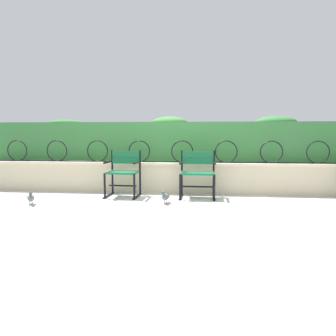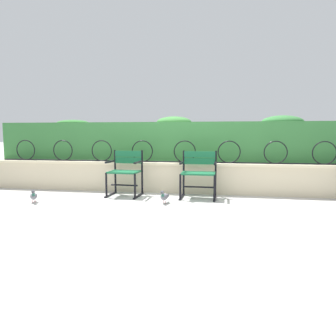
{
  "view_description": "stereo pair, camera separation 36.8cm",
  "coord_description": "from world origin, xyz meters",
  "px_view_note": "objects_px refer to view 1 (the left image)",
  "views": [
    {
      "loc": [
        0.52,
        -5.13,
        1.13
      ],
      "look_at": [
        0.0,
        0.17,
        0.55
      ],
      "focal_mm": 33.98,
      "sensor_mm": 36.0,
      "label": 1
    },
    {
      "loc": [
        0.89,
        -5.08,
        1.13
      ],
      "look_at": [
        0.0,
        0.17,
        0.55
      ],
      "focal_mm": 33.98,
      "sensor_mm": 36.0,
      "label": 2
    }
  ],
  "objects_px": {
    "park_chair_left": "(124,171)",
    "pigeon_far_side": "(31,198)",
    "pigeon_near_chairs": "(165,196)",
    "park_chair_right": "(198,172)"
  },
  "relations": [
    {
      "from": "park_chair_right",
      "to": "pigeon_far_side",
      "type": "height_order",
      "value": "park_chair_right"
    },
    {
      "from": "park_chair_right",
      "to": "pigeon_far_side",
      "type": "distance_m",
      "value": 2.8
    },
    {
      "from": "park_chair_left",
      "to": "park_chair_right",
      "type": "relative_size",
      "value": 1.0
    },
    {
      "from": "park_chair_left",
      "to": "pigeon_near_chairs",
      "type": "xyz_separation_m",
      "value": [
        0.82,
        -0.54,
        -0.34
      ]
    },
    {
      "from": "pigeon_far_side",
      "to": "park_chair_left",
      "type": "bearing_deg",
      "value": 32.74
    },
    {
      "from": "pigeon_near_chairs",
      "to": "pigeon_far_side",
      "type": "bearing_deg",
      "value": -171.95
    },
    {
      "from": "park_chair_left",
      "to": "pigeon_far_side",
      "type": "height_order",
      "value": "park_chair_left"
    },
    {
      "from": "pigeon_near_chairs",
      "to": "pigeon_far_side",
      "type": "height_order",
      "value": "same"
    },
    {
      "from": "park_chair_left",
      "to": "pigeon_far_side",
      "type": "relative_size",
      "value": 3.05
    },
    {
      "from": "pigeon_near_chairs",
      "to": "park_chair_right",
      "type": "bearing_deg",
      "value": 47.93
    }
  ]
}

